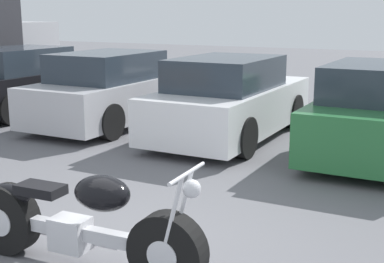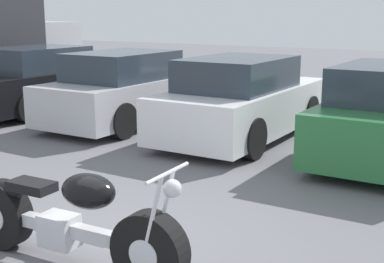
{
  "view_description": "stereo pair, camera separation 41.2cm",
  "coord_description": "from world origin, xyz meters",
  "px_view_note": "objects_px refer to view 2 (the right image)",
  "views": [
    {
      "loc": [
        2.93,
        -3.78,
        2.26
      ],
      "look_at": [
        0.0,
        1.81,
        0.85
      ],
      "focal_mm": 50.0,
      "sensor_mm": 36.0,
      "label": 1
    },
    {
      "loc": [
        3.29,
        -3.57,
        2.26
      ],
      "look_at": [
        0.0,
        1.81,
        0.85
      ],
      "focal_mm": 50.0,
      "sensor_mm": 36.0,
      "label": 2
    }
  ],
  "objects_px": {
    "parked_car_black": "(44,81)",
    "parked_car_white": "(242,101)",
    "motorcycle": "(68,221)",
    "parked_car_silver": "(129,90)"
  },
  "relations": [
    {
      "from": "parked_car_black",
      "to": "parked_car_white",
      "type": "xyz_separation_m",
      "value": [
        5.23,
        -0.18,
        0.0
      ]
    },
    {
      "from": "parked_car_black",
      "to": "parked_car_white",
      "type": "distance_m",
      "value": 5.23
    },
    {
      "from": "motorcycle",
      "to": "parked_car_black",
      "type": "relative_size",
      "value": 0.58
    },
    {
      "from": "motorcycle",
      "to": "parked_car_white",
      "type": "relative_size",
      "value": 0.58
    },
    {
      "from": "motorcycle",
      "to": "parked_car_white",
      "type": "height_order",
      "value": "parked_car_white"
    },
    {
      "from": "parked_car_black",
      "to": "parked_car_white",
      "type": "height_order",
      "value": "same"
    },
    {
      "from": "parked_car_black",
      "to": "parked_car_white",
      "type": "bearing_deg",
      "value": -1.94
    },
    {
      "from": "parked_car_silver",
      "to": "parked_car_white",
      "type": "xyz_separation_m",
      "value": [
        2.61,
        -0.03,
        0.0
      ]
    },
    {
      "from": "motorcycle",
      "to": "parked_car_silver",
      "type": "distance_m",
      "value": 6.46
    },
    {
      "from": "motorcycle",
      "to": "parked_car_white",
      "type": "bearing_deg",
      "value": 99.59
    }
  ]
}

